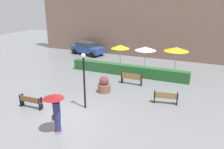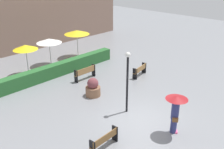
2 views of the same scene
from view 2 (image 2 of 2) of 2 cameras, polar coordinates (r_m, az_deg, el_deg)
The scene contains 11 objects.
ground_plane at distance 14.43m, azimuth 6.44°, elevation -9.89°, with size 60.00×60.00×0.00m, color gray.
bench_far_right at distance 19.63m, azimuth 6.18°, elevation 1.01°, with size 1.62×0.62×0.83m.
bench_near_left at distance 12.13m, azimuth -1.64°, elevation -14.14°, with size 1.63×0.39×0.80m.
bench_back_row at distance 19.03m, azimuth -5.90°, elevation 0.51°, with size 1.80×0.36×0.93m.
pedestrian_with_umbrella at distance 12.98m, azimuth 13.82°, elevation -7.22°, with size 1.08×1.08×2.10m.
planter_pot at distance 16.62m, azimuth -4.21°, elevation -3.00°, with size 0.96×0.96×1.22m.
lamp_post at distance 14.11m, azimuth 3.42°, elevation -0.32°, with size 0.28×0.28×3.59m.
patio_umbrella_yellow at distance 20.17m, azimuth -18.54°, elevation 5.68°, with size 1.81×1.81×2.38m.
patio_umbrella_white at distance 21.76m, azimuth -13.70°, elevation 7.22°, with size 2.04×2.04×2.30m.
patio_umbrella_yellow_far at distance 23.30m, azimuth -7.75°, elevation 9.20°, with size 2.23×2.23×2.49m.
hedge_strip at distance 20.00m, azimuth -12.10°, elevation 1.01°, with size 10.88×0.70×0.96m, color #28602D.
Camera 2 is at (-9.79, -7.16, 7.81)m, focal length 41.55 mm.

